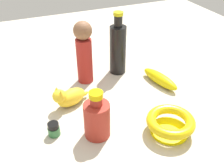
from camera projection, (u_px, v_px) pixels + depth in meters
ground at (112, 104)px, 0.93m from camera, size 2.00×2.00×0.00m
person_figure_adult at (84, 51)px, 0.98m from camera, size 0.08×0.08×0.24m
bottle_short at (97, 118)px, 0.77m from camera, size 0.08×0.08×0.16m
banana at (160, 79)px, 1.02m from camera, size 0.18×0.08×0.04m
nail_polish_jar at (54, 129)px, 0.79m from camera, size 0.04×0.04×0.04m
bowl at (170, 123)px, 0.79m from camera, size 0.15×0.15×0.06m
cat_figurine at (69, 97)px, 0.90m from camera, size 0.09×0.14×0.09m
bottle_tall at (118, 48)px, 1.05m from camera, size 0.07×0.07×0.25m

